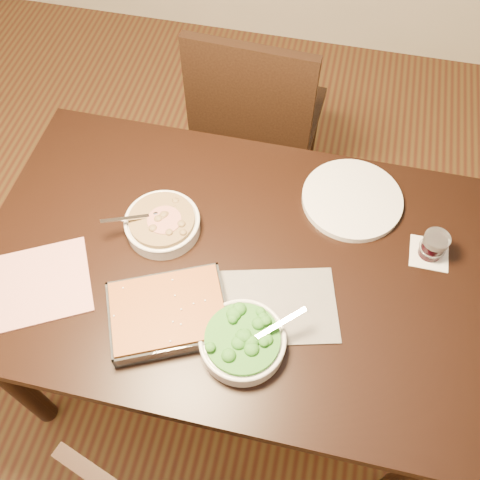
# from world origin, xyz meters

# --- Properties ---
(ground) EXTENTS (4.00, 4.00, 0.00)m
(ground) POSITION_xyz_m (0.00, 0.00, 0.00)
(ground) COLOR #4A2315
(ground) RESTS_ON ground
(table) EXTENTS (1.40, 0.90, 0.75)m
(table) POSITION_xyz_m (0.00, 0.00, 0.65)
(table) COLOR black
(table) RESTS_ON ground
(magazine_a) EXTENTS (0.40, 0.36, 0.01)m
(magazine_a) POSITION_xyz_m (-0.50, -0.20, 0.75)
(magazine_a) COLOR #AE3131
(magazine_a) RESTS_ON table
(magazine_b) EXTENTS (0.35, 0.29, 0.01)m
(magazine_b) POSITION_xyz_m (0.16, -0.11, 0.75)
(magazine_b) COLOR #222128
(magazine_b) RESTS_ON table
(coaster) EXTENTS (0.11, 0.11, 0.00)m
(coaster) POSITION_xyz_m (0.55, 0.14, 0.75)
(coaster) COLOR white
(coaster) RESTS_ON table
(stew_bowl) EXTENTS (0.22, 0.22, 0.08)m
(stew_bowl) POSITION_xyz_m (-0.21, 0.06, 0.78)
(stew_bowl) COLOR silver
(stew_bowl) RESTS_ON table
(broccoli_bowl) EXTENTS (0.22, 0.22, 0.09)m
(broccoli_bowl) POSITION_xyz_m (0.09, -0.24, 0.78)
(broccoli_bowl) COLOR silver
(broccoli_bowl) RESTS_ON table
(baking_dish) EXTENTS (0.36, 0.32, 0.05)m
(baking_dish) POSITION_xyz_m (-0.11, -0.21, 0.78)
(baking_dish) COLOR silver
(baking_dish) RESTS_ON table
(wine_tumbler) EXTENTS (0.07, 0.07, 0.08)m
(wine_tumbler) POSITION_xyz_m (0.55, 0.14, 0.79)
(wine_tumbler) COLOR black
(wine_tumbler) RESTS_ON coaster
(dinner_plate) EXTENTS (0.30, 0.30, 0.02)m
(dinner_plate) POSITION_xyz_m (0.31, 0.28, 0.76)
(dinner_plate) COLOR silver
(dinner_plate) RESTS_ON table
(chair_far) EXTENTS (0.48, 0.48, 0.97)m
(chair_far) POSITION_xyz_m (-0.07, 0.75, 0.54)
(chair_far) COLOR black
(chair_far) RESTS_ON ground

